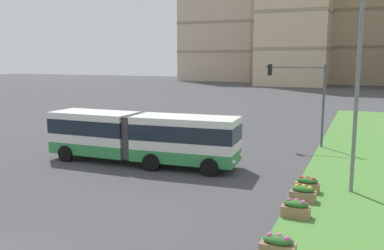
% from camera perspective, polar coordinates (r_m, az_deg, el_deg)
% --- Properties ---
extents(articulated_bus, '(11.91, 3.12, 3.00)m').
position_cam_1_polar(articulated_bus, '(25.00, -6.96, -1.60)').
color(articulated_bus, silver).
rests_on(articulated_bus, ground).
extents(car_grey_wagon, '(4.56, 2.37, 1.58)m').
position_cam_1_polar(car_grey_wagon, '(35.10, -4.98, 0.00)').
color(car_grey_wagon, slate).
rests_on(car_grey_wagon, ground).
extents(flower_planter_1, '(1.10, 0.56, 0.74)m').
position_cam_1_polar(flower_planter_1, '(13.88, 11.70, -15.90)').
color(flower_planter_1, '#937051').
rests_on(flower_planter_1, grass_median).
extents(flower_planter_2, '(1.10, 0.56, 0.74)m').
position_cam_1_polar(flower_planter_2, '(17.16, 14.04, -11.03)').
color(flower_planter_2, '#937051').
rests_on(flower_planter_2, grass_median).
extents(flower_planter_3, '(1.10, 0.56, 0.74)m').
position_cam_1_polar(flower_planter_3, '(19.06, 14.98, -9.03)').
color(flower_planter_3, '#937051').
rests_on(flower_planter_3, grass_median).
extents(flower_planter_4, '(1.10, 0.56, 0.74)m').
position_cam_1_polar(flower_planter_4, '(20.39, 15.52, -7.86)').
color(flower_planter_4, '#937051').
rests_on(flower_planter_4, grass_median).
extents(traffic_light_far_right, '(4.21, 0.28, 5.87)m').
position_cam_1_polar(traffic_light_far_right, '(30.53, 15.03, 4.65)').
color(traffic_light_far_right, '#474C51').
rests_on(traffic_light_far_right, ground).
extents(streetlight_median, '(0.70, 0.28, 9.23)m').
position_cam_1_polar(streetlight_median, '(20.29, 21.72, 5.07)').
color(streetlight_median, slate).
rests_on(streetlight_median, ground).
extents(apartment_tower_west, '(21.67, 15.57, 40.21)m').
position_cam_1_polar(apartment_tower_west, '(125.72, 4.06, 15.34)').
color(apartment_tower_west, '#C6B299').
rests_on(apartment_tower_west, ground).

